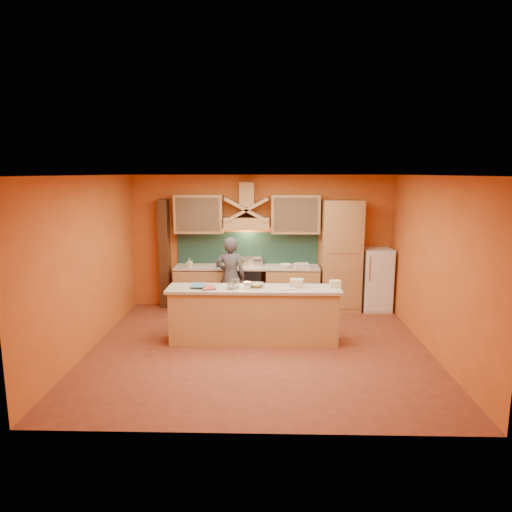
{
  "coord_description": "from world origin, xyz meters",
  "views": [
    {
      "loc": [
        0.13,
        -7.1,
        2.84
      ],
      "look_at": [
        -0.08,
        0.9,
        1.37
      ],
      "focal_mm": 32.0,
      "sensor_mm": 36.0,
      "label": 1
    }
  ],
  "objects_px": {
    "stove": "(247,288)",
    "fridge": "(376,280)",
    "kitchen_scale": "(247,286)",
    "person": "(231,277)",
    "mixing_bowl": "(256,285)"
  },
  "relations": [
    {
      "from": "stove",
      "to": "fridge",
      "type": "xyz_separation_m",
      "value": [
        2.7,
        0.0,
        0.2
      ]
    },
    {
      "from": "fridge",
      "to": "kitchen_scale",
      "type": "relative_size",
      "value": 12.31
    },
    {
      "from": "person",
      "to": "kitchen_scale",
      "type": "relative_size",
      "value": 15.24
    },
    {
      "from": "fridge",
      "to": "kitchen_scale",
      "type": "bearing_deg",
      "value": -143.03
    },
    {
      "from": "stove",
      "to": "fridge",
      "type": "height_order",
      "value": "fridge"
    },
    {
      "from": "stove",
      "to": "fridge",
      "type": "relative_size",
      "value": 0.69
    },
    {
      "from": "stove",
      "to": "mixing_bowl",
      "type": "xyz_separation_m",
      "value": [
        0.24,
        -1.84,
        0.53
      ]
    },
    {
      "from": "stove",
      "to": "mixing_bowl",
      "type": "relative_size",
      "value": 3.41
    },
    {
      "from": "fridge",
      "to": "kitchen_scale",
      "type": "distance_m",
      "value": 3.27
    },
    {
      "from": "stove",
      "to": "person",
      "type": "bearing_deg",
      "value": -120.93
    },
    {
      "from": "fridge",
      "to": "mixing_bowl",
      "type": "distance_m",
      "value": 3.09
    },
    {
      "from": "stove",
      "to": "kitchen_scale",
      "type": "height_order",
      "value": "kitchen_scale"
    },
    {
      "from": "person",
      "to": "mixing_bowl",
      "type": "bearing_deg",
      "value": 120.23
    },
    {
      "from": "stove",
      "to": "person",
      "type": "distance_m",
      "value": 0.68
    },
    {
      "from": "person",
      "to": "kitchen_scale",
      "type": "xyz_separation_m",
      "value": [
        0.4,
        -1.46,
        0.18
      ]
    }
  ]
}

